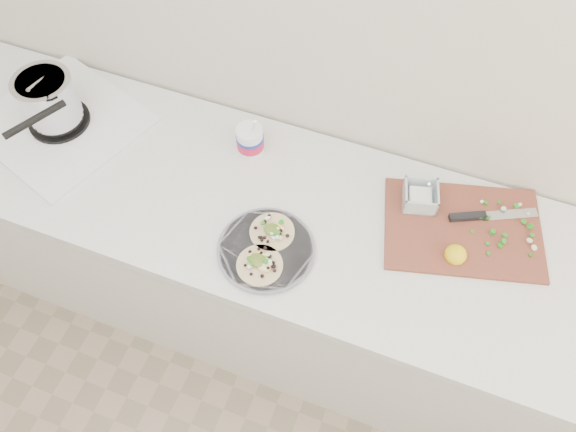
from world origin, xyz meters
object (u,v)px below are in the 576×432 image
(tub, at_px, (251,139))
(stove, at_px, (54,108))
(taco_plate, at_px, (266,248))
(cutboard, at_px, (461,223))

(tub, bearing_deg, stove, -169.40)
(stove, xyz_separation_m, taco_plate, (0.83, -0.21, -0.06))
(taco_plate, bearing_deg, cutboard, 29.11)
(tub, bearing_deg, cutboard, -3.70)
(cutboard, bearing_deg, stove, 168.63)
(stove, bearing_deg, tub, 29.65)
(tub, relative_size, cutboard, 0.38)
(stove, distance_m, cutboard, 1.34)
(stove, relative_size, taco_plate, 2.15)
(stove, height_order, tub, stove)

